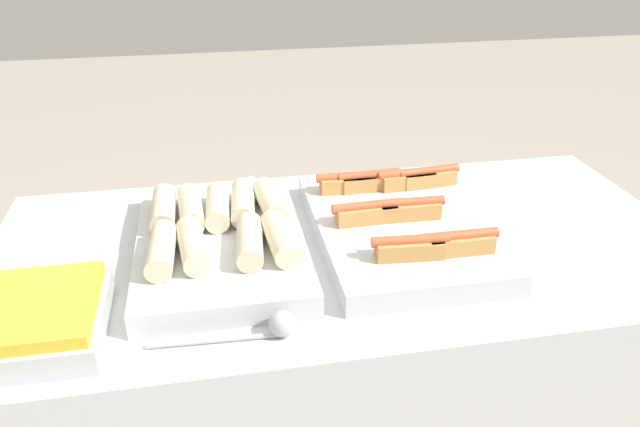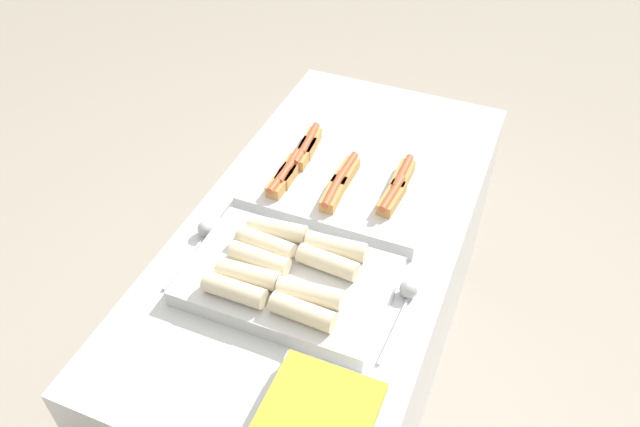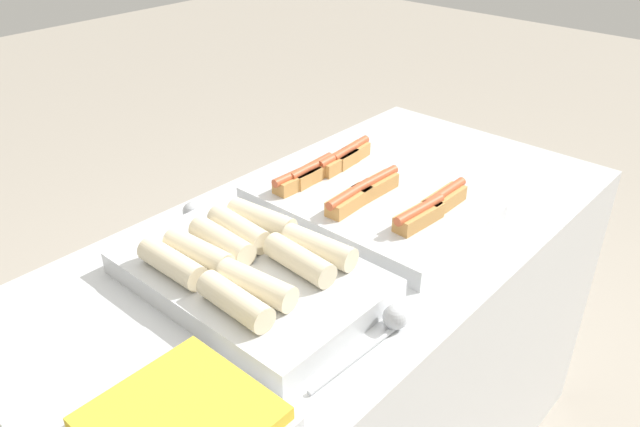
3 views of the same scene
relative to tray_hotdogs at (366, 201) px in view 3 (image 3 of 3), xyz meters
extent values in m
cube|color=silver|center=(-0.12, -0.01, -0.48)|extent=(1.58, 0.78, 0.88)
cube|color=silver|center=(0.00, -0.01, -0.01)|extent=(0.37, 0.56, 0.05)
cube|color=tan|center=(-0.03, 0.16, 0.03)|extent=(0.14, 0.05, 0.04)
cylinder|color=#C15633|center=(-0.03, 0.16, 0.05)|extent=(0.16, 0.03, 0.02)
cube|color=tan|center=(0.02, -0.01, 0.03)|extent=(0.14, 0.05, 0.04)
cylinder|color=#C15633|center=(0.02, -0.01, 0.05)|extent=(0.16, 0.03, 0.02)
cube|color=tan|center=(0.13, 0.16, 0.03)|extent=(0.14, 0.06, 0.04)
cylinder|color=#C15633|center=(0.13, 0.16, 0.05)|extent=(0.16, 0.04, 0.02)
cube|color=tan|center=(0.07, 0.15, 0.03)|extent=(0.14, 0.05, 0.04)
cylinder|color=#C15633|center=(0.07, 0.15, 0.05)|extent=(0.16, 0.03, 0.02)
cube|color=tan|center=(-0.08, -0.01, 0.03)|extent=(0.14, 0.05, 0.04)
cylinder|color=#C15633|center=(-0.08, -0.01, 0.05)|extent=(0.16, 0.03, 0.02)
cube|color=tan|center=(-0.03, -0.17, 0.03)|extent=(0.14, 0.05, 0.04)
cylinder|color=#C15633|center=(-0.03, -0.17, 0.05)|extent=(0.16, 0.03, 0.02)
cube|color=tan|center=(-0.08, 0.16, 0.03)|extent=(0.14, 0.05, 0.04)
cylinder|color=#C15633|center=(-0.08, 0.16, 0.05)|extent=(0.16, 0.03, 0.02)
cube|color=tan|center=(0.08, -0.17, 0.03)|extent=(0.14, 0.04, 0.04)
cylinder|color=#C15633|center=(0.08, -0.17, 0.05)|extent=(0.16, 0.02, 0.02)
cube|color=silver|center=(-0.40, -0.01, -0.01)|extent=(0.35, 0.54, 0.05)
cylinder|color=beige|center=(-0.28, 0.08, 0.04)|extent=(0.07, 0.17, 0.05)
cylinder|color=beige|center=(-0.34, -0.09, 0.04)|extent=(0.06, 0.17, 0.05)
cylinder|color=beige|center=(-0.28, -0.09, 0.04)|extent=(0.06, 0.17, 0.05)
cylinder|color=beige|center=(-0.40, 0.08, 0.04)|extent=(0.06, 0.17, 0.05)
cylinder|color=beige|center=(-0.52, 0.09, 0.04)|extent=(0.05, 0.17, 0.05)
cylinder|color=beige|center=(-0.52, -0.10, 0.04)|extent=(0.06, 0.17, 0.05)
cylinder|color=beige|center=(-0.34, 0.08, 0.04)|extent=(0.06, 0.17, 0.05)
cylinder|color=beige|center=(-0.46, 0.08, 0.04)|extent=(0.06, 0.17, 0.05)
cylinder|color=beige|center=(-0.46, -0.09, 0.04)|extent=(0.07, 0.17, 0.05)
cube|color=gold|center=(-0.75, -0.23, 0.03)|extent=(0.24, 0.24, 0.02)
cylinder|color=#B2B5BA|center=(-0.43, -0.31, -0.03)|extent=(0.24, 0.02, 0.01)
sphere|color=#B2B5BA|center=(-0.31, -0.31, -0.01)|extent=(0.05, 0.05, 0.05)
cylinder|color=#B2B5BA|center=(-0.43, 0.29, -0.03)|extent=(0.23, 0.01, 0.01)
sphere|color=#B2B5BA|center=(-0.31, 0.29, -0.01)|extent=(0.05, 0.05, 0.05)
camera|label=1|loc=(-0.41, -1.20, 0.67)|focal=35.00mm
camera|label=2|loc=(-1.37, -0.49, 1.24)|focal=35.00mm
camera|label=3|loc=(-1.09, -0.81, 0.75)|focal=35.00mm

